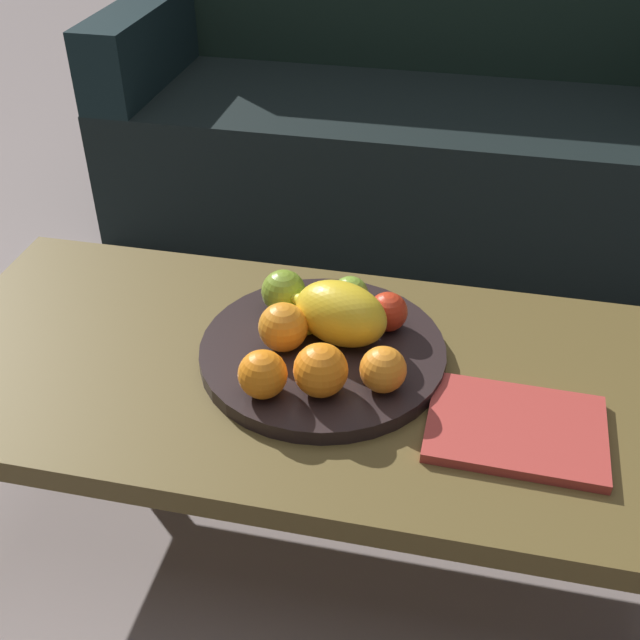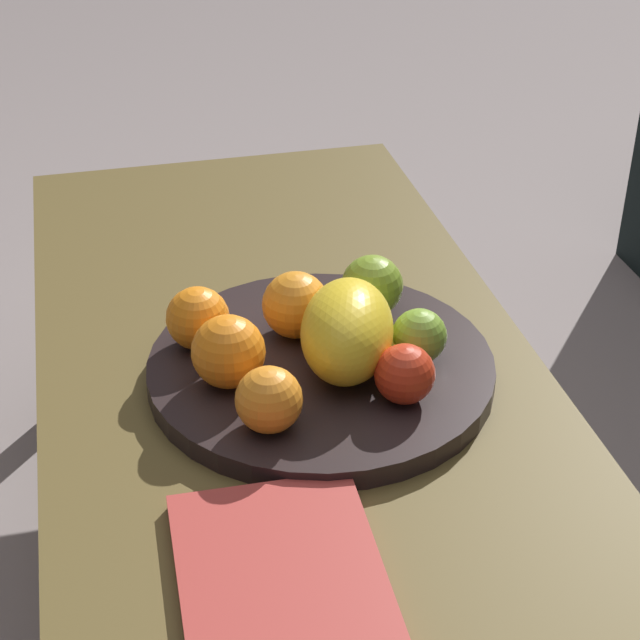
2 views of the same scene
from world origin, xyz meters
name	(u,v)px [view 2 (image 2 of 2)]	position (x,y,z in m)	size (l,w,h in m)	color
ground_plane	(300,625)	(0.00, 0.00, 0.00)	(8.00, 8.00, 0.00)	gray
coffee_table	(297,411)	(0.00, 0.00, 0.36)	(1.28, 0.57, 0.40)	brown
fruit_bowl	(320,367)	(0.00, 0.03, 0.41)	(0.39, 0.39, 0.03)	black
melon_large_front	(347,331)	(0.02, 0.05, 0.47)	(0.15, 0.10, 0.10)	yellow
orange_front	(269,400)	(0.11, -0.05, 0.46)	(0.07, 0.07, 0.07)	orange
orange_left	(198,318)	(-0.06, -0.10, 0.46)	(0.07, 0.07, 0.07)	orange
orange_right	(296,305)	(-0.06, 0.01, 0.46)	(0.08, 0.08, 0.08)	orange
orange_back	(228,352)	(0.02, -0.08, 0.46)	(0.08, 0.08, 0.08)	orange
apple_front	(419,336)	(0.02, 0.13, 0.46)	(0.06, 0.06, 0.06)	#79A332
apple_left	(372,286)	(-0.08, 0.11, 0.46)	(0.07, 0.07, 0.07)	olive
apple_right	(405,374)	(0.09, 0.10, 0.46)	(0.06, 0.06, 0.06)	red
banana_bunch	(350,331)	(-0.01, 0.06, 0.45)	(0.18, 0.13, 0.06)	yellow
magazine	(282,583)	(0.30, -0.08, 0.41)	(0.25, 0.18, 0.02)	#B73C35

